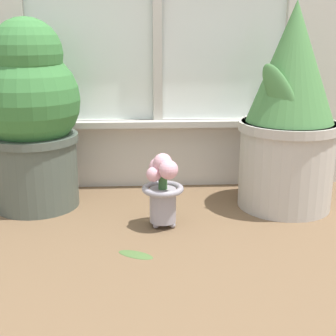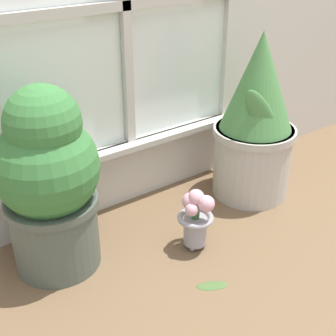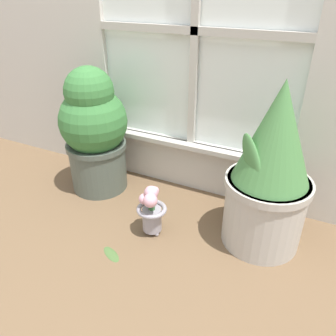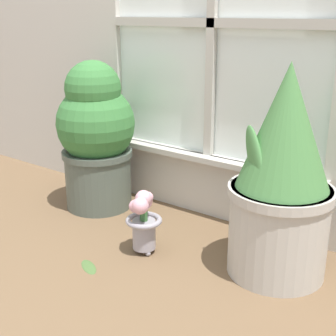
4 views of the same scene
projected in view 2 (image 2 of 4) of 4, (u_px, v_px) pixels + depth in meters
name	position (u px, v px, depth m)	size (l,w,h in m)	color
ground_plane	(237.00, 280.00, 1.60)	(10.00, 10.00, 0.00)	brown
potted_plant_left	(49.00, 181.00, 1.53)	(0.35, 0.35, 0.67)	#4C564C
potted_plant_right	(256.00, 122.00, 1.96)	(0.35, 0.35, 0.72)	#B7B2A8
flower_vase	(196.00, 216.00, 1.70)	(0.14, 0.14, 0.25)	#99939E
fallen_leaf	(212.00, 285.00, 1.58)	(0.12, 0.09, 0.01)	#476633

